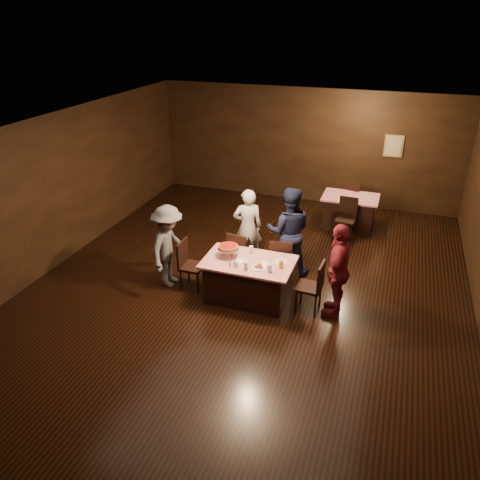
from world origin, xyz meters
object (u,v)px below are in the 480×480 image
(chair_far_right, at_px, (281,260))
(diner_navy_hoodie, at_px, (289,231))
(chair_far_left, at_px, (241,253))
(chair_end_right, at_px, (309,286))
(chair_back_near, at_px, (346,219))
(glass_amber, at_px, (281,264))
(pizza_stand, at_px, (228,247))
(chair_end_left, at_px, (192,265))
(chair_back_far, at_px, (353,199))
(diner_white_jacket, at_px, (248,227))
(glass_front_right, at_px, (269,268))
(glass_back, at_px, (251,250))
(diner_red_shirt, at_px, (338,270))
(plate_empty, at_px, (281,262))
(main_table, at_px, (248,280))
(back_table, at_px, (349,212))
(glass_front_left, at_px, (246,266))

(chair_far_right, distance_m, diner_navy_hoodie, 0.59)
(chair_far_left, relative_size, chair_end_right, 1.00)
(chair_far_left, bearing_deg, diner_navy_hoodie, -143.74)
(chair_back_near, relative_size, glass_amber, 6.79)
(glass_amber, bearing_deg, pizza_stand, 174.29)
(chair_back_near, distance_m, glass_amber, 3.24)
(chair_far_left, relative_size, diner_navy_hoodie, 0.53)
(chair_end_left, relative_size, chair_back_far, 1.00)
(chair_back_near, height_order, diner_white_jacket, diner_white_jacket)
(chair_end_left, distance_m, glass_front_right, 1.61)
(chair_back_far, xyz_separation_m, diner_navy_hoodie, (-0.87, -3.24, 0.42))
(pizza_stand, relative_size, glass_back, 2.71)
(diner_red_shirt, height_order, glass_amber, diner_red_shirt)
(chair_far_left, xyz_separation_m, diner_navy_hoodie, (0.84, 0.40, 0.42))
(chair_back_near, xyz_separation_m, plate_empty, (-0.76, -2.94, 0.30))
(main_table, bearing_deg, chair_end_left, 180.00)
(main_table, height_order, diner_red_shirt, diner_red_shirt)
(back_table, bearing_deg, diner_navy_hoodie, -108.24)
(glass_amber, bearing_deg, diner_navy_hoodie, 97.72)
(main_table, bearing_deg, chair_far_right, 61.93)
(main_table, height_order, pizza_stand, pizza_stand)
(main_table, bearing_deg, glass_front_right, -29.05)
(chair_far_left, relative_size, plate_empty, 3.80)
(pizza_stand, distance_m, plate_empty, 0.97)
(glass_back, bearing_deg, chair_back_far, 71.65)
(diner_red_shirt, distance_m, plate_empty, 1.01)
(chair_end_left, bearing_deg, chair_end_right, -89.99)
(chair_far_right, bearing_deg, chair_end_right, 122.54)
(pizza_stand, bearing_deg, glass_front_right, -19.44)
(chair_end_right, bearing_deg, glass_amber, -80.75)
(chair_end_right, relative_size, glass_front_left, 6.79)
(chair_end_right, bearing_deg, glass_front_right, -65.42)
(main_table, xyz_separation_m, diner_red_shirt, (1.55, 0.06, 0.46))
(pizza_stand, bearing_deg, chair_end_right, -1.91)
(chair_far_right, height_order, pizza_stand, pizza_stand)
(chair_back_near, relative_size, diner_navy_hoodie, 0.53)
(diner_red_shirt, distance_m, glass_front_right, 1.15)
(back_table, relative_size, pizza_stand, 3.42)
(diner_red_shirt, xyz_separation_m, plate_empty, (-1.00, 0.09, -0.07))
(chair_back_far, distance_m, glass_back, 4.33)
(chair_far_right, height_order, chair_end_left, same)
(pizza_stand, xyz_separation_m, plate_empty, (0.95, 0.10, -0.17))
(diner_white_jacket, bearing_deg, chair_far_right, 123.59)
(chair_end_right, distance_m, glass_amber, 0.62)
(pizza_stand, distance_m, glass_back, 0.44)
(chair_end_left, height_order, glass_front_right, chair_end_left)
(back_table, bearing_deg, chair_back_far, 90.00)
(diner_navy_hoodie, bearing_deg, glass_amber, 86.42)
(glass_back, bearing_deg, chair_far_right, 45.00)
(diner_navy_hoodie, xyz_separation_m, glass_back, (-0.49, -0.85, -0.06))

